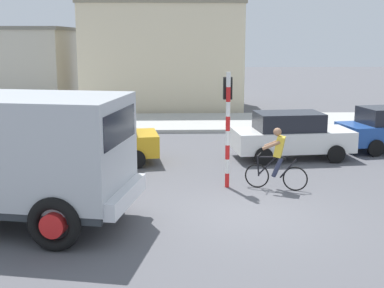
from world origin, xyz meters
TOP-DOWN VIEW (x-y plane):
  - ground_plane at (0.00, 0.00)m, footprint 120.00×120.00m
  - sidewalk_far at (0.00, 13.05)m, footprint 80.00×5.00m
  - truck_foreground at (-5.25, -0.41)m, footprint 5.80×3.61m
  - cyclist at (1.19, 2.06)m, footprint 1.65×0.70m
  - traffic_light_pole at (-0.14, 2.40)m, footprint 0.24×0.43m
  - car_red_near at (-4.13, 5.17)m, footprint 4.19×2.28m
  - car_white_mid at (2.41, 5.74)m, footprint 4.15×2.18m
  - pedestrian_near_kerb at (-5.04, 7.10)m, footprint 0.34×0.22m
  - building_mid_block at (-2.24, 18.98)m, footprint 8.93×6.35m

SIDE VIEW (x-z plane):
  - ground_plane at x=0.00m, z-range 0.00..0.00m
  - sidewalk_far at x=0.00m, z-range 0.00..0.16m
  - car_red_near at x=-4.13m, z-range 0.02..1.62m
  - car_white_mid at x=2.41m, z-range 0.02..1.62m
  - pedestrian_near_kerb at x=-5.04m, z-range 0.04..1.66m
  - cyclist at x=1.19m, z-range 0.00..1.72m
  - truck_foreground at x=-5.25m, z-range 0.22..3.12m
  - traffic_light_pole at x=-0.14m, z-range 0.47..3.67m
  - building_mid_block at x=-2.24m, z-range 0.00..6.01m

